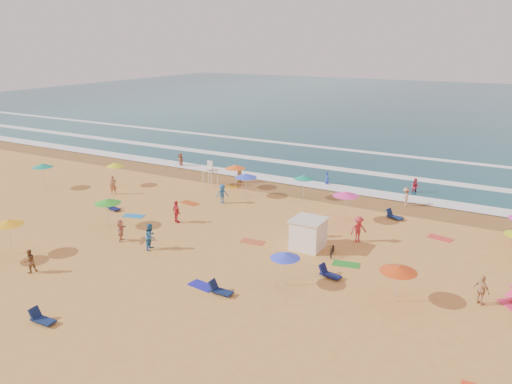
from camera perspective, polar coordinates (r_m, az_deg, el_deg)
The scene contains 12 objects.
ground at distance 37.51m, azimuth -4.44°, elevation -4.54°, with size 220.00×220.00×0.00m, color gold.
ocean at distance 115.38m, azimuth 19.69°, elevation 9.19°, with size 220.00×140.00×0.18m, color #0C4756.
wet_sand at distance 47.80m, azimuth 3.89°, elevation 0.26°, with size 220.00×220.00×0.00m, color olive.
surf_foam at distance 55.58m, azimuth 7.84°, elevation 2.64°, with size 200.00×18.70×0.05m.
cabana at distance 34.38m, azimuth 5.99°, elevation -4.85°, with size 2.00×2.00×2.00m, color white.
cabana_roof at distance 34.01m, azimuth 6.04°, elevation -3.19°, with size 2.20×2.20×0.12m, color silver.
bicycle at distance 33.71m, azimuth 8.73°, elevation -6.52°, with size 0.53×1.53×0.80m, color black.
lifeguard_stand at distance 49.03m, azimuth -5.25°, elevation 1.93°, with size 1.20×1.20×2.10m, color white, non-canonical shape.
beach_umbrellas at distance 36.32m, azimuth -2.27°, elevation -1.75°, with size 46.56×29.06×0.72m.
loungers at distance 32.63m, azimuth -1.67°, elevation -7.59°, with size 52.39×24.89×0.34m.
towels at distance 36.53m, azimuth -8.07°, elevation -5.25°, with size 49.15×28.09×0.03m.
beachgoers at distance 40.11m, azimuth 0.59°, elevation -1.78°, with size 49.71×29.38×2.15m.
Camera 1 is at (19.61, -28.87, 13.75)m, focal length 35.00 mm.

